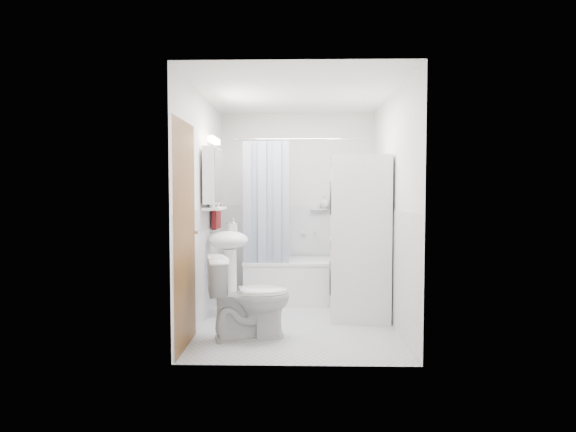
{
  "coord_description": "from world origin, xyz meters",
  "views": [
    {
      "loc": [
        0.02,
        -5.05,
        1.39
      ],
      "look_at": [
        -0.1,
        0.15,
        1.12
      ],
      "focal_mm": 30.0,
      "sensor_mm": 36.0,
      "label": 1
    }
  ],
  "objects_px": {
    "sink": "(229,253)",
    "toilet": "(249,297)",
    "washer_dryer": "(359,237)",
    "bathtub": "(300,279)"
  },
  "relations": [
    {
      "from": "sink",
      "to": "toilet",
      "type": "distance_m",
      "value": 0.89
    },
    {
      "from": "sink",
      "to": "toilet",
      "type": "xyz_separation_m",
      "value": [
        0.3,
        -0.77,
        -0.32
      ]
    },
    {
      "from": "bathtub",
      "to": "toilet",
      "type": "distance_m",
      "value": 1.57
    },
    {
      "from": "washer_dryer",
      "to": "toilet",
      "type": "xyz_separation_m",
      "value": [
        -1.13,
        -0.75,
        -0.5
      ]
    },
    {
      "from": "sink",
      "to": "washer_dryer",
      "type": "relative_size",
      "value": 0.59
    },
    {
      "from": "washer_dryer",
      "to": "bathtub",
      "type": "bearing_deg",
      "value": 134.31
    },
    {
      "from": "bathtub",
      "to": "washer_dryer",
      "type": "xyz_separation_m",
      "value": [
        0.64,
        -0.74,
        0.59
      ]
    },
    {
      "from": "bathtub",
      "to": "toilet",
      "type": "height_order",
      "value": "toilet"
    },
    {
      "from": "sink",
      "to": "toilet",
      "type": "bearing_deg",
      "value": -68.42
    },
    {
      "from": "bathtub",
      "to": "washer_dryer",
      "type": "relative_size",
      "value": 0.78
    }
  ]
}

